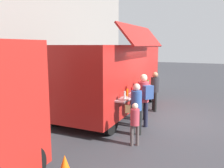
{
  "coord_description": "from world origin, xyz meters",
  "views": [
    {
      "loc": [
        -8.63,
        -1.84,
        2.73
      ],
      "look_at": [
        -0.73,
        1.83,
        1.3
      ],
      "focal_mm": 38.1,
      "sensor_mm": 36.0,
      "label": 1
    }
  ],
  "objects": [
    {
      "name": "trash_bin",
      "position": [
        4.02,
        4.53,
        0.49
      ],
      "size": [
        0.6,
        0.6,
        0.97
      ],
      "primitive_type": "cylinder",
      "color": "#2E6338",
      "rests_on": "ground"
    },
    {
      "name": "ground_plane",
      "position": [
        0.0,
        0.0,
        0.0
      ],
      "size": [
        60.0,
        60.0,
        0.0
      ],
      "primitive_type": "plane",
      "color": "#38383D"
    },
    {
      "name": "customer_front_ordering",
      "position": [
        -0.53,
        0.69,
        0.98
      ],
      "size": [
        0.53,
        0.39,
        1.65
      ],
      "rotation": [
        0.0,
        0.0,
        1.11
      ],
      "color": "black",
      "rests_on": "ground"
    },
    {
      "name": "customer_rear_waiting",
      "position": [
        -2.02,
        0.44,
        0.95
      ],
      "size": [
        0.41,
        0.5,
        1.6
      ],
      "rotation": [
        0.0,
        0.0,
        0.56
      ],
      "color": "black",
      "rests_on": "ground"
    },
    {
      "name": "customer_extra_browsing",
      "position": [
        0.88,
        0.62,
        0.98
      ],
      "size": [
        0.34,
        0.34,
        1.65
      ],
      "rotation": [
        0.0,
        0.0,
        2.12
      ],
      "color": "black",
      "rests_on": "ground"
    },
    {
      "name": "traffic_cone_orange",
      "position": [
        -4.97,
        0.91,
        0.28
      ],
      "size": [
        0.36,
        0.36,
        0.55
      ],
      "primitive_type": "cone",
      "color": "orange",
      "rests_on": "ground"
    },
    {
      "name": "customer_mid_with_backpack",
      "position": [
        -1.28,
        0.42,
        1.1
      ],
      "size": [
        0.54,
        0.57,
        1.8
      ],
      "rotation": [
        0.0,
        0.0,
        0.87
      ],
      "color": "#202136",
      "rests_on": "ground"
    },
    {
      "name": "food_truck_main",
      "position": [
        0.08,
        2.21,
        1.5
      ],
      "size": [
        6.15,
        2.98,
        3.42
      ],
      "rotation": [
        0.0,
        0.0,
        0.01
      ],
      "color": "#B31E19",
      "rests_on": "ground"
    },
    {
      "name": "child_near_queue",
      "position": [
        -2.77,
        0.2,
        0.72
      ],
      "size": [
        0.24,
        0.24,
        1.2
      ],
      "rotation": [
        0.0,
        0.0,
        0.62
      ],
      "color": "#4E4443",
      "rests_on": "ground"
    }
  ]
}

